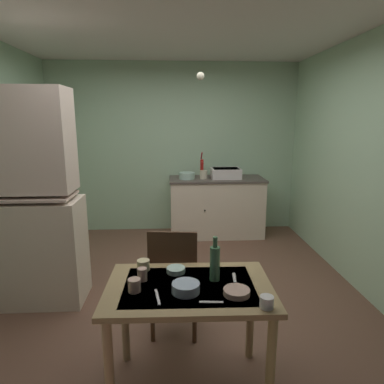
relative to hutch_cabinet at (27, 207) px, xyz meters
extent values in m
plane|color=brown|center=(1.40, 0.05, -0.96)|extent=(5.21, 5.21, 0.00)
cube|color=#ABCEAB|center=(1.40, 2.20, 0.35)|extent=(3.93, 0.10, 2.62)
cube|color=#AFD3AC|center=(3.37, 0.05, 0.35)|extent=(0.10, 4.31, 2.62)
cube|color=white|center=(1.40, 0.05, 1.71)|extent=(3.93, 4.31, 0.10)
cube|color=beige|center=(0.00, 0.00, -0.45)|extent=(0.98, 0.48, 1.03)
cube|color=beige|center=(0.00, 0.00, 0.62)|extent=(0.90, 0.41, 0.95)
cube|color=beige|center=(0.00, -0.02, 0.11)|extent=(0.88, 0.43, 0.02)
cube|color=beige|center=(2.04, 1.83, -0.53)|extent=(1.40, 0.60, 0.86)
cube|color=#574D47|center=(2.04, 1.83, -0.08)|extent=(1.43, 0.63, 0.03)
sphere|color=#2D2823|center=(1.83, 1.52, -0.49)|extent=(0.02, 0.02, 0.02)
cube|color=white|center=(2.18, 1.83, 0.01)|extent=(0.44, 0.34, 0.15)
cube|color=black|center=(2.18, 1.83, 0.08)|extent=(0.38, 0.28, 0.01)
cylinder|color=#B21E19|center=(1.82, 1.88, 0.07)|extent=(0.05, 0.05, 0.28)
cylinder|color=#B21E19|center=(1.82, 1.81, 0.17)|extent=(0.03, 0.12, 0.03)
cylinder|color=#AA131C|center=(1.82, 1.94, 0.26)|extent=(0.02, 0.16, 0.12)
cylinder|color=#ADD1C1|center=(1.59, 1.78, -0.02)|extent=(0.23, 0.23, 0.10)
cylinder|color=beige|center=(1.84, 1.79, -0.01)|extent=(0.12, 0.12, 0.12)
cube|color=#A08555|center=(1.48, -1.20, -0.23)|extent=(1.06, 0.70, 0.04)
cube|color=white|center=(1.48, -1.20, -0.22)|extent=(0.83, 0.55, 0.00)
cylinder|color=#A4855B|center=(1.00, -1.47, -0.61)|extent=(0.06, 0.06, 0.71)
cylinder|color=#9B8A54|center=(1.93, -1.49, -0.61)|extent=(0.06, 0.06, 0.71)
cylinder|color=#9D8059|center=(1.02, -0.91, -0.61)|extent=(0.06, 0.06, 0.71)
cylinder|color=#A68657|center=(1.95, -0.93, -0.61)|extent=(0.06, 0.06, 0.71)
cube|color=#482F1B|center=(1.39, -0.56, -0.52)|extent=(0.44, 0.44, 0.03)
cube|color=#4A3120|center=(1.37, -0.74, -0.26)|extent=(0.38, 0.07, 0.49)
cylinder|color=#482F1B|center=(1.58, -0.41, -0.75)|extent=(0.04, 0.04, 0.43)
cylinder|color=#482F1B|center=(1.24, -0.37, -0.75)|extent=(0.04, 0.04, 0.43)
cylinder|color=#482F1B|center=(1.54, -0.75, -0.75)|extent=(0.04, 0.04, 0.43)
cylinder|color=#482F1B|center=(1.20, -0.71, -0.75)|extent=(0.04, 0.04, 0.43)
cylinder|color=tan|center=(1.75, -1.33, -0.20)|extent=(0.16, 0.16, 0.03)
cylinder|color=#9EB2C6|center=(1.45, -1.28, -0.19)|extent=(0.17, 0.17, 0.06)
cylinder|color=#ADD1C1|center=(1.39, -1.01, -0.20)|extent=(0.13, 0.13, 0.04)
cylinder|color=beige|center=(1.17, -0.95, -0.18)|extent=(0.09, 0.09, 0.07)
cylinder|color=tan|center=(1.14, -1.26, -0.18)|extent=(0.08, 0.08, 0.08)
cylinder|color=white|center=(1.89, -1.48, -0.18)|extent=(0.08, 0.08, 0.07)
cylinder|color=tan|center=(1.17, -1.11, -0.17)|extent=(0.06, 0.06, 0.08)
cylinder|color=#4C7F56|center=(1.65, -1.13, -0.10)|extent=(0.07, 0.07, 0.23)
cylinder|color=#4C7F56|center=(1.65, -1.13, 0.05)|extent=(0.03, 0.03, 0.07)
cube|color=silver|center=(1.28, -1.33, -0.21)|extent=(0.05, 0.18, 0.00)
cube|color=beige|center=(1.59, -1.41, -0.21)|extent=(0.14, 0.03, 0.00)
cube|color=beige|center=(1.78, -1.12, -0.21)|extent=(0.03, 0.13, 0.00)
sphere|color=#F9EFCC|center=(1.67, 0.42, 1.24)|extent=(0.08, 0.08, 0.08)
camera|label=1|loc=(1.38, -3.14, 0.82)|focal=31.30mm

